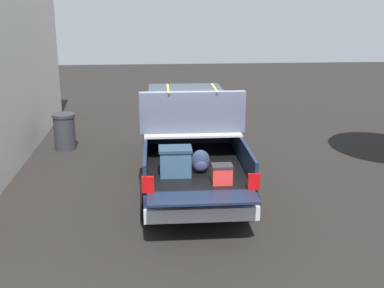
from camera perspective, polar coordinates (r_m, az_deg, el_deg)
name	(u,v)px	position (r m, az deg, el deg)	size (l,w,h in m)	color
ground_plane	(190,184)	(11.01, -0.24, -4.59)	(40.00, 40.00, 0.00)	black
pickup_truck	(189,137)	(11.05, -0.40, 0.82)	(6.05, 2.08, 2.23)	#162138
building_facade	(11,80)	(12.82, -20.08, 6.98)	(10.18, 0.36, 4.11)	silver
trash_can	(64,131)	(13.74, -14.47, 1.40)	(0.60, 0.60, 0.98)	#2D2D33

